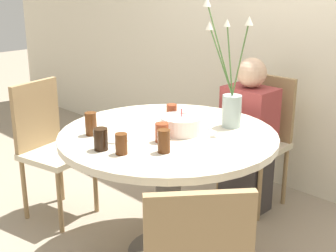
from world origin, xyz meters
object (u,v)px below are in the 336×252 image
at_px(drink_glass_4, 101,139).
at_px(drink_glass_5, 91,124).
at_px(chair_near_front, 49,141).
at_px(birthday_cake, 181,125).
at_px(chair_right_flank, 261,133).
at_px(drink_glass_3, 172,114).
at_px(drink_glass_1, 164,141).
at_px(side_plate, 116,138).
at_px(drink_glass_2, 121,144).
at_px(drink_glass_0, 162,132).
at_px(person_boy, 248,141).
at_px(flower_vase, 230,97).

bearing_deg(drink_glass_4, drink_glass_5, 155.41).
height_order(chair_near_front, birthday_cake, chair_near_front).
xyz_separation_m(chair_right_flank, drink_glass_3, (-0.06, -0.84, 0.30)).
relative_size(chair_near_front, drink_glass_3, 7.80).
distance_m(chair_near_front, drink_glass_1, 1.19).
bearing_deg(side_plate, drink_glass_1, 8.40).
bearing_deg(drink_glass_2, drink_glass_4, -163.22).
bearing_deg(drink_glass_2, side_plate, 148.25).
distance_m(drink_glass_0, drink_glass_4, 0.33).
bearing_deg(person_boy, birthday_cake, -84.14).
relative_size(drink_glass_1, drink_glass_2, 1.12).
distance_m(drink_glass_1, drink_glass_3, 0.46).
xyz_separation_m(side_plate, drink_glass_0, (0.20, 0.15, 0.05)).
xyz_separation_m(chair_right_flank, person_boy, (0.01, -0.16, -0.02)).
height_order(drink_glass_0, drink_glass_4, drink_glass_4).
distance_m(chair_right_flank, birthday_cake, 0.96).
bearing_deg(drink_glass_2, drink_glass_1, 51.14).
bearing_deg(drink_glass_0, drink_glass_4, -113.39).
xyz_separation_m(drink_glass_1, drink_glass_4, (-0.25, -0.20, -0.00)).
bearing_deg(drink_glass_2, person_boy, 94.42).
bearing_deg(chair_right_flank, drink_glass_2, -87.84).
xyz_separation_m(chair_near_front, birthday_cake, (1.00, 0.25, 0.29)).
bearing_deg(drink_glass_1, drink_glass_2, -128.86).
xyz_separation_m(drink_glass_2, drink_glass_5, (-0.34, 0.07, 0.01)).
bearing_deg(drink_glass_1, side_plate, -171.60).
height_order(flower_vase, drink_glass_2, flower_vase).
distance_m(birthday_cake, drink_glass_3, 0.16).
relative_size(drink_glass_2, drink_glass_4, 0.94).
xyz_separation_m(chair_near_front, drink_glass_0, (1.03, 0.08, 0.29)).
xyz_separation_m(drink_glass_5, person_boy, (0.25, 1.13, -0.33)).
distance_m(birthday_cake, drink_glass_0, 0.18).
distance_m(chair_right_flank, drink_glass_3, 0.90).
bearing_deg(drink_glass_1, person_boy, 102.18).
xyz_separation_m(chair_near_front, person_boy, (0.92, 1.01, -0.02)).
xyz_separation_m(chair_right_flank, flower_vase, (0.20, -0.63, 0.41)).
bearing_deg(flower_vase, person_boy, 112.05).
relative_size(chair_right_flank, drink_glass_4, 8.38).
bearing_deg(flower_vase, drink_glass_2, -97.84).
height_order(chair_right_flank, person_boy, person_boy).
distance_m(chair_near_front, person_boy, 1.37).
bearing_deg(drink_glass_3, chair_near_front, -159.21).
bearing_deg(drink_glass_2, birthday_cake, 91.93).
relative_size(flower_vase, drink_glass_0, 7.16).
xyz_separation_m(drink_glass_2, drink_glass_3, (-0.16, 0.51, 0.01)).
height_order(side_plate, person_boy, person_boy).
distance_m(drink_glass_3, person_boy, 0.76).
bearing_deg(drink_glass_3, drink_glass_2, -72.55).
bearing_deg(flower_vase, chair_right_flank, 107.33).
xyz_separation_m(chair_near_front, drink_glass_5, (0.68, -0.12, 0.31)).
relative_size(chair_near_front, drink_glass_1, 7.99).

